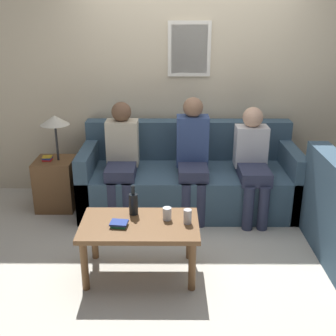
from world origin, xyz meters
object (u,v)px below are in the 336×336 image
Objects in this scene: person_left at (122,155)px; person_right at (252,159)px; drinking_glass at (167,214)px; coffee_table at (140,231)px; couch_main at (189,179)px; wine_bottle at (133,203)px; person_middle at (193,153)px.

person_left is 1.38m from person_right.
person_left reaches higher than person_right.
drinking_glass is 1.21m from person_left.
coffee_table is at bearing -163.67° from drinking_glass.
couch_main reaches higher than coffee_table.
couch_main reaches higher than drinking_glass.
couch_main is at bearing 79.46° from drinking_glass.
couch_main is 8.98× the size of wine_bottle.
coffee_table is 0.25m from wine_bottle.
couch_main is at bearing 65.84° from wine_bottle.
person_middle is (0.26, 1.09, 0.16)m from drinking_glass.
person_right is (1.18, 0.95, 0.07)m from wine_bottle.
person_middle is at bearing 76.47° from drinking_glass.
coffee_table is at bearing -77.20° from person_left.
couch_main is at bearing 99.38° from person_middle.
wine_bottle is (-0.06, 0.17, 0.17)m from coffee_table.
wine_bottle is (-0.52, -1.16, 0.26)m from couch_main.
person_left is (-0.27, 1.17, 0.26)m from coffee_table.
person_middle is (0.49, 1.16, 0.29)m from coffee_table.
drinking_glass is at bearing -19.47° from wine_bottle.
drinking_glass is (0.29, -0.10, -0.05)m from wine_bottle.
person_right is at bearing 49.57° from drinking_glass.
coffee_table is 0.27m from drinking_glass.
person_middle is (0.55, 0.99, 0.12)m from wine_bottle.
wine_bottle is 0.31m from drinking_glass.
coffee_table is at bearing -135.12° from person_right.
person_left reaches higher than coffee_table.
person_middle is at bearing 61.02° from wine_bottle.
person_left reaches higher than couch_main.
person_left is at bearing 179.44° from person_middle.
couch_main is 1.41m from coffee_table.
wine_bottle is at bearing -141.26° from person_right.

